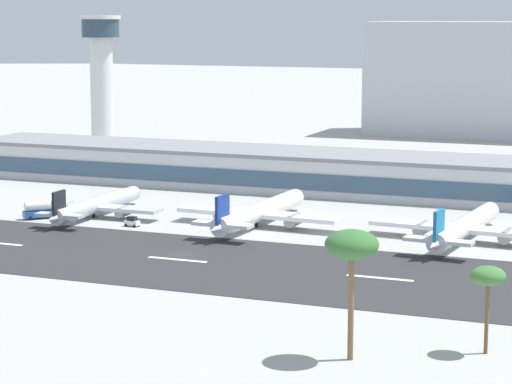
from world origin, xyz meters
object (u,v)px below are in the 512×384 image
Objects in this scene: palm_tree_1 at (488,278)px; airliner_black_tail_gate_0 at (94,206)px; control_tower at (101,73)px; service_baggage_tug_0 at (132,222)px; terminal_building at (331,172)px; airliner_navy_tail_gate_1 at (257,213)px; service_fuel_truck_1 at (42,210)px; airliner_blue_tail_gate_2 at (463,228)px; palm_tree_2 at (352,247)px.

airliner_black_tail_gate_0 is at bearing 145.82° from palm_tree_1.
control_tower is 124.52m from service_baggage_tug_0.
airliner_black_tail_gate_0 is (-38.63, -54.43, -2.44)m from terminal_building.
airliner_navy_tail_gate_1 is 3.77× the size of palm_tree_1.
airliner_black_tail_gate_0 is 11.51m from service_fuel_truck_1.
airliner_blue_tail_gate_2 is at bearing 15.38° from service_baggage_tug_0.
terminal_building reaches higher than service_fuel_truck_1.
airliner_blue_tail_gate_2 reaches higher than airliner_black_tail_gate_0.
control_tower is 220.72m from palm_tree_2.
control_tower reaches higher than palm_tree_2.
palm_tree_1 is (109.74, -62.41, 8.52)m from service_fuel_truck_1.
palm_tree_2 is (93.41, -71.71, 13.29)m from service_fuel_truck_1.
control_tower is 112.80m from airliner_black_tail_gate_0.
control_tower is at bearing 66.49° from service_fuel_truck_1.
control_tower is at bearing 28.34° from airliner_black_tail_gate_0.
palm_tree_1 is (151.83, -164.55, -16.07)m from control_tower.
terminal_building is 4.46× the size of airliner_navy_tail_gate_1.
airliner_navy_tail_gate_1 is at bearing 130.84° from palm_tree_1.
palm_tree_2 reaches higher than airliner_blue_tail_gate_2.
service_fuel_truck_1 is (-48.48, -8.46, -1.02)m from airliner_navy_tail_gate_1.
service_fuel_truck_1 is at bearing 102.94° from airliner_navy_tail_gate_1.
palm_tree_2 is at bearing -83.41° from service_fuel_truck_1.
service_fuel_truck_1 is (-23.11, 0.81, 0.98)m from service_baggage_tug_0.
airliner_black_tail_gate_0 is at bearing 97.98° from airliner_navy_tail_gate_1.
airliner_blue_tail_gate_2 is (44.00, -50.85, -2.13)m from terminal_building.
service_baggage_tug_0 is 0.43× the size of service_fuel_truck_1.
control_tower is (-90.99, 42.56, 21.52)m from terminal_building.
airliner_navy_tail_gate_1 reaches higher than airliner_blue_tail_gate_2.
airliner_navy_tail_gate_1 is (38.21, 3.30, 0.39)m from airliner_black_tail_gate_0.
airliner_navy_tail_gate_1 is (90.57, -93.69, -23.58)m from control_tower.
palm_tree_2 is at bearing -132.77° from airliner_black_tail_gate_0.
terminal_building is at bearing 74.47° from service_baggage_tug_0.
airliner_black_tail_gate_0 is 120.50m from palm_tree_1.
airliner_blue_tail_gate_2 is 93.32m from service_fuel_truck_1.
service_baggage_tug_0 is at bearing -114.95° from airliner_black_tail_gate_0.
airliner_navy_tail_gate_1 is at bearing -36.00° from service_fuel_truck_1.
airliner_blue_tail_gate_2 is at bearing -49.13° from terminal_building.
control_tower is 2.55× the size of palm_tree_2.
control_tower is at bearing 129.93° from service_baggage_tug_0.
palm_tree_2 is at bearing -71.27° from terminal_building.
terminal_building reaches higher than airliner_blue_tail_gate_2.
airliner_black_tail_gate_0 is 82.71m from airliner_blue_tail_gate_2.
terminal_building is 25.80× the size of service_fuel_truck_1.
terminal_building is 136.44m from palm_tree_1.
airliner_navy_tail_gate_1 is 44.42m from airliner_blue_tail_gate_2.
palm_tree_2 is at bearing -52.07° from control_tower.
control_tower reaches higher than service_baggage_tug_0.
palm_tree_2 reaches higher than airliner_black_tail_gate_0.
service_fuel_truck_1 is 0.65× the size of palm_tree_1.
service_baggage_tug_0 is (-25.78, -60.40, -4.05)m from terminal_building.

